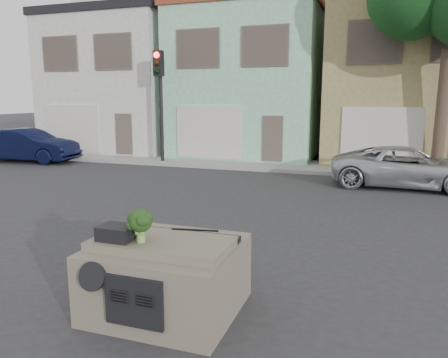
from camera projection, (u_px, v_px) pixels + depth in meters
The scene contains 13 objects.
ground_plane at pixel (232, 245), 9.17m from camera, with size 120.00×120.00×0.00m, color #303033.
sidewalk at pixel (307, 167), 18.91m from camera, with size 40.00×3.00×0.15m, color gray.
townhouse_white at pixel (130, 84), 25.47m from camera, with size 7.20×8.20×7.55m, color silver.
townhouse_mint at pixel (254, 83), 23.06m from camera, with size 7.20×8.20×7.55m, color #99D8B1.
townhouse_tan at pixel (407, 81), 20.65m from camera, with size 7.20×8.20×7.55m, color #9D8C57.
navy_sedan at pixel (29, 162), 20.82m from camera, with size 1.66×4.77×1.57m, color black.
silver_pickup at pixel (406, 187), 15.01m from camera, with size 2.30×4.99×1.39m, color #B7B9BE.
traffic_signal at pixel (160, 108), 19.61m from camera, with size 0.40×0.40×5.10m, color black.
tree_near at pixel (446, 64), 15.87m from camera, with size 4.40×4.00×8.50m, color #144018.
car_dashboard at pixel (167, 273), 6.29m from camera, with size 2.00×1.80×1.12m, color #6F6555.
instrument_hump at pixel (117, 233), 6.02m from camera, with size 0.48×0.38×0.20m, color black.
wiper_arm at pixel (195, 230), 6.44m from camera, with size 0.70×0.03×0.02m, color black.
broccoli at pixel (141, 225), 5.89m from camera, with size 0.39×0.39×0.47m, color #193211.
Camera 1 is at (2.71, -8.33, 3.07)m, focal length 35.00 mm.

